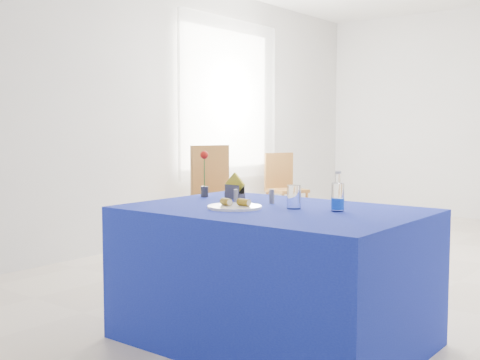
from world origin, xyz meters
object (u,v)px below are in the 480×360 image
object	(u,v)px
water_bottle	(338,198)
chair_win_a	(217,189)
plate	(235,207)
blue_table	(273,275)
chair_win_b	(283,184)

from	to	relation	value
water_bottle	chair_win_a	xyz separation A→B (m)	(-2.35, 1.78, -0.23)
plate	chair_win_a	xyz separation A→B (m)	(-1.85, 2.03, -0.17)
blue_table	chair_win_b	bearing A→B (deg)	123.15
water_bottle	chair_win_b	size ratio (longest dim) A/B	0.24
chair_win_b	chair_win_a	bearing A→B (deg)	-149.23
plate	water_bottle	xyz separation A→B (m)	(0.50, 0.25, 0.06)
chair_win_b	water_bottle	bearing A→B (deg)	-119.85
water_bottle	chair_win_a	world-z (taller)	chair_win_a
water_bottle	chair_win_a	bearing A→B (deg)	142.88
plate	blue_table	world-z (taller)	plate
water_bottle	chair_win_a	distance (m)	2.96
chair_win_a	chair_win_b	xyz separation A→B (m)	(-0.23, 1.54, -0.07)
blue_table	chair_win_a	xyz separation A→B (m)	(-2.01, 1.89, 0.22)
blue_table	chair_win_a	world-z (taller)	chair_win_a
blue_table	chair_win_a	size ratio (longest dim) A/B	1.55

